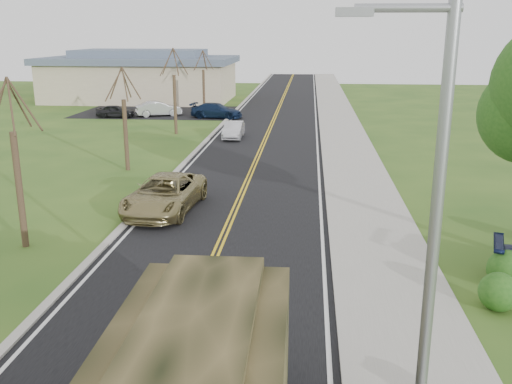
# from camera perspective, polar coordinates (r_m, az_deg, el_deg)

# --- Properties ---
(road) EXTENTS (8.00, 120.00, 0.01)m
(road) POSITION_cam_1_polar(r_m,az_deg,el_deg) (49.21, 1.64, 6.90)
(road) COLOR black
(road) RESTS_ON ground
(curb_right) EXTENTS (0.30, 120.00, 0.12)m
(curb_right) POSITION_cam_1_polar(r_m,az_deg,el_deg) (49.11, 6.51, 6.86)
(curb_right) COLOR #9E998E
(curb_right) RESTS_ON ground
(sidewalk_right) EXTENTS (3.20, 120.00, 0.10)m
(sidewalk_right) POSITION_cam_1_polar(r_m,az_deg,el_deg) (49.18, 8.56, 6.78)
(sidewalk_right) COLOR #9E998E
(sidewalk_right) RESTS_ON ground
(curb_left) EXTENTS (0.30, 120.00, 0.10)m
(curb_left) POSITION_cam_1_polar(r_m,az_deg,el_deg) (49.64, -3.18, 7.01)
(curb_left) COLOR #9E998E
(curb_left) RESTS_ON ground
(street_light) EXTENTS (1.65, 0.22, 8.00)m
(street_light) POSITION_cam_1_polar(r_m,az_deg,el_deg) (8.77, 16.66, -5.42)
(street_light) COLOR gray
(street_light) RESTS_ON ground
(bare_tree_a) EXTENTS (1.93, 2.26, 6.08)m
(bare_tree_a) POSITION_cam_1_polar(r_m,az_deg,el_deg) (21.68, -22.72, 1.46)
(bare_tree_a) COLOR #38281C
(bare_tree_a) RESTS_ON ground
(bare_tree_b) EXTENTS (1.83, 2.14, 5.73)m
(bare_tree_b) POSITION_cam_1_polar(r_m,az_deg,el_deg) (32.56, -12.95, 6.41)
(bare_tree_b) COLOR #38281C
(bare_tree_b) RESTS_ON ground
(bare_tree_c) EXTENTS (2.04, 2.39, 6.42)m
(bare_tree_c) POSITION_cam_1_polar(r_m,az_deg,el_deg) (43.98, -8.13, 9.35)
(bare_tree_c) COLOR #38281C
(bare_tree_c) RESTS_ON ground
(bare_tree_d) EXTENTS (1.88, 2.20, 5.91)m
(bare_tree_d) POSITION_cam_1_polar(r_m,az_deg,el_deg) (55.69, -5.26, 10.50)
(bare_tree_d) COLOR #38281C
(bare_tree_d) RESTS_ON ground
(commercial_building) EXTENTS (25.50, 21.50, 5.65)m
(commercial_building) POSITION_cam_1_polar(r_m,az_deg,el_deg) (67.45, -11.36, 11.27)
(commercial_building) COLOR tan
(commercial_building) RESTS_ON ground
(suv_champagne) EXTENTS (3.01, 5.74, 1.54)m
(suv_champagne) POSITION_cam_1_polar(r_m,az_deg,el_deg) (24.90, -9.13, -0.20)
(suv_champagne) COLOR #8E8250
(suv_champagne) RESTS_ON ground
(sedan_silver) EXTENTS (1.31, 3.70, 1.22)m
(sedan_silver) POSITION_cam_1_polar(r_m,az_deg,el_deg) (41.97, -2.25, 6.21)
(sedan_silver) COLOR silver
(sedan_silver) RESTS_ON ground
(lot_car_dark) EXTENTS (3.49, 1.54, 1.17)m
(lot_car_dark) POSITION_cam_1_polar(r_m,az_deg,el_deg) (53.95, -13.87, 7.85)
(lot_car_dark) COLOR black
(lot_car_dark) RESTS_ON ground
(lot_car_silver) EXTENTS (4.42, 3.06, 1.38)m
(lot_car_silver) POSITION_cam_1_polar(r_m,az_deg,el_deg) (54.09, -9.72, 8.21)
(lot_car_silver) COLOR #A7A7AC
(lot_car_silver) RESTS_ON ground
(lot_car_navy) EXTENTS (4.88, 2.52, 1.35)m
(lot_car_navy) POSITION_cam_1_polar(r_m,az_deg,el_deg) (52.20, -3.97, 8.12)
(lot_car_navy) COLOR #0F1D38
(lot_car_navy) RESTS_ON ground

